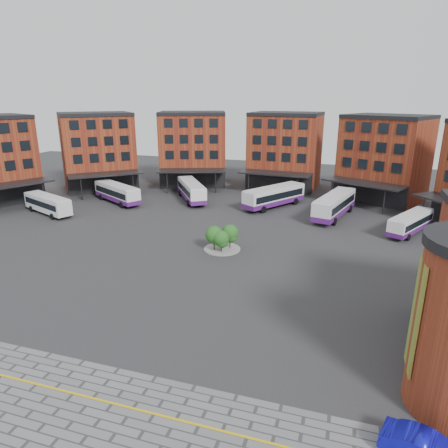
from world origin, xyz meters
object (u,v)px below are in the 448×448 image
(bus_c, at_px, (191,190))
(bus_d, at_px, (274,196))
(tree_island, at_px, (222,237))
(bus_a, at_px, (48,203))
(bus_b, at_px, (117,193))
(bus_e, at_px, (334,205))
(bus_f, at_px, (411,223))

(bus_c, distance_m, bus_d, 14.68)
(tree_island, xyz_separation_m, bus_d, (2.27, 21.18, 0.15))
(bus_a, xyz_separation_m, bus_b, (6.53, 9.32, -0.01))
(tree_island, relative_size, bus_c, 0.39)
(bus_d, bearing_deg, bus_c, -147.96)
(bus_d, bearing_deg, tree_island, -64.16)
(bus_a, relative_size, bus_e, 0.82)
(bus_c, height_order, bus_f, bus_c)
(bus_e, bearing_deg, tree_island, -108.48)
(bus_a, bearing_deg, bus_d, -43.60)
(bus_a, bearing_deg, tree_island, -79.74)
(bus_e, bearing_deg, bus_c, -171.91)
(bus_a, relative_size, bus_d, 0.89)
(bus_a, bearing_deg, bus_c, -28.82)
(bus_b, xyz_separation_m, bus_d, (26.30, 5.25, 0.13))
(bus_c, relative_size, bus_f, 1.18)
(bus_a, bearing_deg, bus_e, -52.19)
(tree_island, xyz_separation_m, bus_a, (-30.56, 6.62, 0.03))
(bus_b, bearing_deg, bus_d, -48.90)
(bus_c, bearing_deg, bus_d, -33.93)
(bus_e, bearing_deg, bus_a, -149.87)
(tree_island, height_order, bus_d, bus_d)
(bus_c, bearing_deg, bus_a, -175.32)
(bus_a, height_order, bus_b, bus_b)
(bus_e, bearing_deg, bus_f, -9.93)
(bus_b, bearing_deg, bus_a, 174.82)
(tree_island, height_order, bus_f, tree_island)
(tree_island, bearing_deg, bus_d, 83.88)
(bus_a, relative_size, bus_f, 1.09)
(bus_a, height_order, bus_d, bus_d)
(tree_island, distance_m, bus_c, 24.53)
(bus_b, xyz_separation_m, bus_e, (36.03, 2.35, 0.17))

